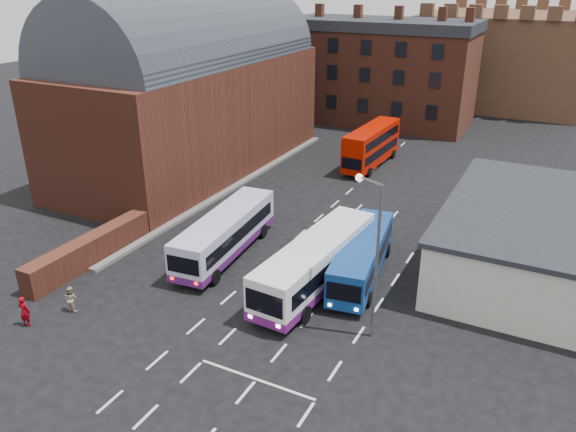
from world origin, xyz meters
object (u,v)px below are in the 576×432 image
at_px(street_lamp, 373,246).
at_px(pedestrian_red, 24,311).
at_px(bus_white_inbound, 316,261).
at_px(bus_blue, 362,255).
at_px(pedestrian_beige, 71,299).
at_px(bus_red_double, 372,146).
at_px(bus_white_outbound, 225,232).

distance_m(street_lamp, pedestrian_red, 18.53).
relative_size(bus_white_inbound, bus_blue, 1.16).
height_order(bus_white_inbound, pedestrian_beige, bus_white_inbound).
xyz_separation_m(bus_red_double, pedestrian_red, (-7.35, -33.78, -1.13)).
xyz_separation_m(bus_white_outbound, bus_white_inbound, (7.06, -1.18, 0.11)).
bearing_deg(bus_white_outbound, street_lamp, -25.37).
distance_m(bus_blue, pedestrian_red, 19.11).
height_order(bus_white_inbound, bus_blue, bus_white_inbound).
height_order(bus_red_double, pedestrian_red, bus_red_double).
height_order(bus_red_double, street_lamp, street_lamp).
distance_m(bus_white_outbound, street_lamp, 12.59).
xyz_separation_m(pedestrian_red, pedestrian_beige, (1.06, 2.15, -0.13)).
bearing_deg(bus_white_outbound, bus_red_double, 78.76).
bearing_deg(bus_red_double, pedestrian_red, 80.16).
relative_size(bus_white_inbound, pedestrian_beige, 7.47).
relative_size(street_lamp, pedestrian_red, 4.78).
bearing_deg(bus_red_double, bus_blue, 110.26).
relative_size(bus_blue, pedestrian_red, 5.47).
xyz_separation_m(bus_red_double, street_lamp, (9.03, -26.22, 3.09)).
bearing_deg(street_lamp, bus_white_inbound, 145.25).
height_order(bus_white_outbound, bus_blue, bus_white_outbound).
bearing_deg(pedestrian_red, pedestrian_beige, -125.45).
height_order(bus_white_inbound, street_lamp, street_lamp).
relative_size(bus_red_double, pedestrian_beige, 6.36).
distance_m(bus_blue, pedestrian_beige, 16.90).
height_order(street_lamp, pedestrian_red, street_lamp).
relative_size(bus_blue, pedestrian_beige, 6.44).
bearing_deg(bus_red_double, street_lamp, 111.45).
height_order(pedestrian_red, pedestrian_beige, pedestrian_red).
bearing_deg(street_lamp, pedestrian_red, -155.23).
height_order(bus_red_double, pedestrian_beige, bus_red_double).
distance_m(bus_blue, street_lamp, 6.87).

